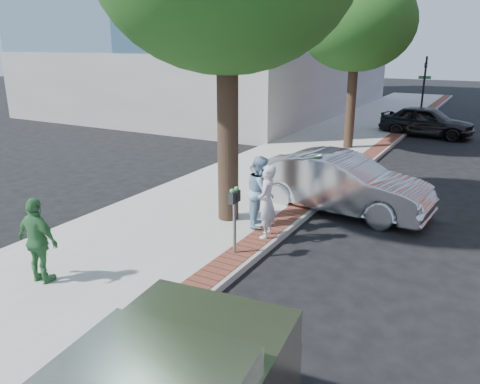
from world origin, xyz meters
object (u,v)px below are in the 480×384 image
Objects in this scene: parking_meter at (234,207)px; bg_car at (427,121)px; person_green at (38,241)px; sedan_silver at (340,183)px; person_officer at (261,191)px; person_gray at (267,202)px.

parking_meter is 17.14m from bg_car.
person_green is 0.37× the size of bg_car.
parking_meter is at bearing 171.46° from sedan_silver.
person_green is 0.34× the size of sedan_silver.
parking_meter is at bearing -178.21° from bg_car.
bg_car is (3.86, 19.95, -0.21)m from person_green.
person_officer is 5.15m from person_green.
parking_meter is at bearing -21.53° from person_gray.
person_officer reaches higher than bg_car.
sedan_silver is at bearing -47.92° from person_officer.
person_gray is at bearing -163.51° from person_officer.
person_officer is at bearing -117.38° from person_green.
bg_car is (1.13, 15.94, -0.24)m from person_gray.
parking_meter is 0.89× the size of person_green.
sedan_silver is 1.09× the size of bg_car.
person_green reaches higher than bg_car.
sedan_silver is (0.99, 4.10, -0.40)m from parking_meter.
person_gray is at bearing -177.85° from bg_car.
person_gray is at bearing 80.56° from parking_meter.
person_officer is 1.06× the size of person_green.
bg_car is (1.32, 17.08, -0.44)m from parking_meter.
person_gray is (0.19, 1.14, -0.20)m from parking_meter.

